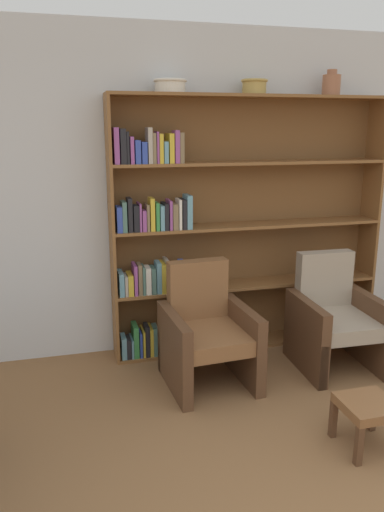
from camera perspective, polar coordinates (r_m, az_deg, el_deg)
name	(u,v)px	position (r m, az deg, el deg)	size (l,w,h in m)	color
wall_back	(217,193)	(4.43, 2.85, 7.23)	(12.00, 0.06, 2.75)	silver
bookshelf	(223,228)	(4.33, 3.54, 3.19)	(2.41, 0.30, 2.19)	brown
bowl_stoneware	(170,85)	(4.11, -2.52, 18.93)	(0.26, 0.26, 0.10)	silver
bowl_cream	(254,86)	(4.31, 7.13, 18.73)	(0.22, 0.22, 0.12)	tan
vase_tall	(331,84)	(4.62, 15.63, 18.37)	(0.15, 0.15, 0.21)	#A36647
armchair_leather	(207,333)	(3.89, 1.70, -8.81)	(0.68, 0.72, 0.92)	brown
armchair_cushioned	(335,320)	(4.31, 15.98, -7.00)	(0.66, 0.70, 0.92)	brown
footstool	(368,410)	(3.38, 19.46, -16.30)	(0.33, 0.33, 0.31)	brown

